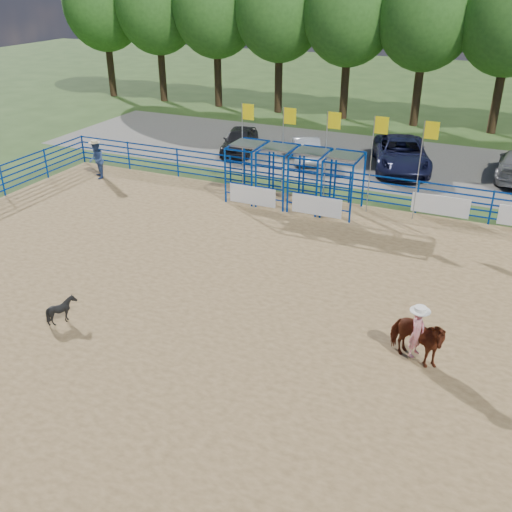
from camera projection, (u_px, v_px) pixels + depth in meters
name	position (u px, v px, depth m)	size (l,w,h in m)	color
ground	(260.00, 310.00, 17.83)	(120.00, 120.00, 0.00)	#365120
arena_dirt	(260.00, 309.00, 17.83)	(30.00, 20.00, 0.02)	#9B7C4D
gravel_strip	(383.00, 161.00, 31.69)	(40.00, 10.00, 0.01)	slate
horse_and_rider	(417.00, 335.00, 15.07)	(1.90, 1.36, 2.42)	#622613
calf	(62.00, 310.00, 17.00)	(0.67, 0.76, 0.83)	black
spectator_cowboy	(96.00, 160.00, 28.63)	(1.14, 1.15, 1.93)	navy
car_a	(240.00, 140.00, 32.88)	(1.68, 4.17, 1.42)	black
car_b	(306.00, 148.00, 31.61)	(1.38, 3.97, 1.31)	#94989C
car_c	(401.00, 154.00, 30.06)	(2.70, 5.86, 1.63)	#151735
perimeter_fence	(260.00, 289.00, 17.50)	(30.10, 20.10, 1.50)	#0738A6
chute_assembly	(302.00, 179.00, 25.17)	(19.32, 2.41, 4.20)	#0738A6
treeline	(428.00, 5.00, 35.64)	(56.40, 6.40, 11.24)	#3F2B19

